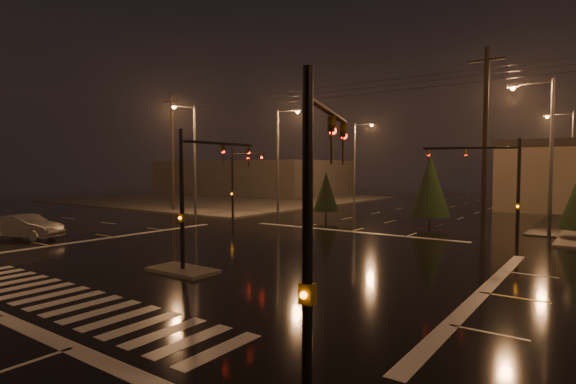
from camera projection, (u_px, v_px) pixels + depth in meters
name	position (u px, v px, depth m)	size (l,w,h in m)	color
ground	(245.00, 257.00, 22.13)	(140.00, 140.00, 0.00)	black
sidewalk_nw	(225.00, 199.00, 63.93)	(36.00, 36.00, 0.12)	#43413C
median_island	(183.00, 270.00, 18.88)	(3.00, 1.60, 0.15)	#43413C
crosswalk	(66.00, 300.00, 14.82)	(15.00, 2.60, 0.01)	beige
stop_bar_far	(350.00, 231.00, 31.06)	(16.00, 0.50, 0.01)	beige
commercial_block	(252.00, 178.00, 76.44)	(30.00, 18.00, 5.60)	#3C3734
signal_mast_median	(198.00, 183.00, 19.44)	(0.25, 4.59, 6.00)	black
signal_mast_ne	(497.00, 179.00, 24.64)	(4.84, 1.86, 6.00)	black
signal_mast_nw	(239.00, 176.00, 35.68)	(4.84, 1.86, 6.00)	black
signal_mast_se	(318.00, 205.00, 8.08)	(1.55, 3.87, 6.00)	black
streetlight_1	(280.00, 153.00, 42.95)	(2.77, 0.32, 10.00)	#38383A
streetlight_2	(357.00, 157.00, 55.94)	(2.77, 0.32, 10.00)	#38383A
streetlight_3	(546.00, 146.00, 28.32)	(2.77, 0.32, 10.00)	#38383A
streetlight_4	(569.00, 154.00, 44.56)	(2.77, 0.32, 10.00)	#38383A
streetlight_5	(192.00, 152.00, 40.21)	(0.32, 2.77, 10.00)	#38383A
utility_pole_0	(173.00, 151.00, 45.97)	(2.20, 0.32, 12.00)	black
utility_pole_1	(485.00, 141.00, 28.53)	(2.20, 0.32, 12.00)	black
conifer_3	(326.00, 191.00, 38.42)	(2.17, 2.17, 4.09)	black
conifer_4	(430.00, 186.00, 34.12)	(3.00, 3.00, 5.39)	black
car_crossing	(25.00, 227.00, 27.74)	(1.61, 4.61, 1.52)	#505257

